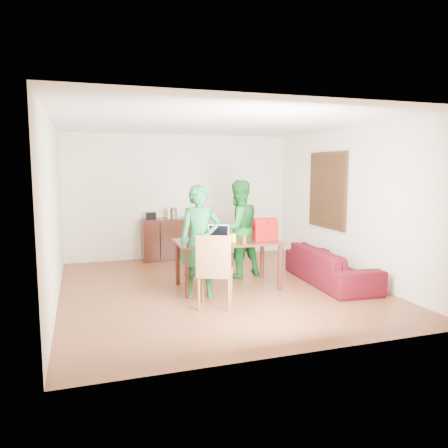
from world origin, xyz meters
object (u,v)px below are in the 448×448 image
object	(u,v)px
laptop	(217,238)
sofa	(331,266)
table	(228,246)
person_far	(238,229)
bottle	(244,239)
red_bag	(265,231)
chair	(215,286)
person_near	(200,241)

from	to	relation	value
laptop	sofa	distance (m)	2.06
table	person_far	size ratio (longest dim) A/B	0.98
person_far	bottle	bearing A→B (deg)	60.85
laptop	red_bag	size ratio (longest dim) A/B	1.10
chair	laptop	xyz separation A→B (m)	(0.32, 0.92, 0.53)
laptop	person_near	bearing A→B (deg)	-113.54
laptop	sofa	bearing A→B (deg)	15.42
sofa	chair	bearing A→B (deg)	109.23
table	red_bag	world-z (taller)	red_bag
laptop	bottle	size ratio (longest dim) A/B	2.63
person_near	bottle	world-z (taller)	person_near
laptop	red_bag	world-z (taller)	red_bag
person_near	person_far	distance (m)	1.44
table	person_far	xyz separation A→B (m)	(0.43, 0.68, 0.19)
person_near	laptop	distance (m)	0.52
table	laptop	size ratio (longest dim) A/B	4.03
chair	laptop	distance (m)	1.11
person_near	person_far	xyz separation A→B (m)	(1.00, 1.03, 0.02)
person_near	person_far	world-z (taller)	person_far
person_near	bottle	bearing A→B (deg)	6.96
table	sofa	world-z (taller)	table
table	chair	size ratio (longest dim) A/B	1.61
chair	bottle	size ratio (longest dim) A/B	6.56
table	chair	bearing A→B (deg)	-117.04
chair	laptop	size ratio (longest dim) A/B	2.50
table	red_bag	distance (m)	0.67
bottle	sofa	distance (m)	1.75
laptop	sofa	world-z (taller)	laptop
laptop	red_bag	distance (m)	0.81
person_near	sofa	bearing A→B (deg)	12.29
person_near	laptop	size ratio (longest dim) A/B	4.05
table	person_far	world-z (taller)	person_far
chair	person_near	bearing A→B (deg)	120.35
laptop	table	bearing A→B (deg)	23.92
person_near	red_bag	world-z (taller)	person_near
person_far	laptop	bearing A→B (deg)	33.72
person_near	sofa	size ratio (longest dim) A/B	0.83
red_bag	person_near	bearing A→B (deg)	-163.68
table	sofa	size ratio (longest dim) A/B	0.83
chair	person_near	xyz separation A→B (m)	(-0.07, 0.57, 0.56)
chair	person_far	xyz separation A→B (m)	(0.94, 1.60, 0.57)
person_far	bottle	distance (m)	1.12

